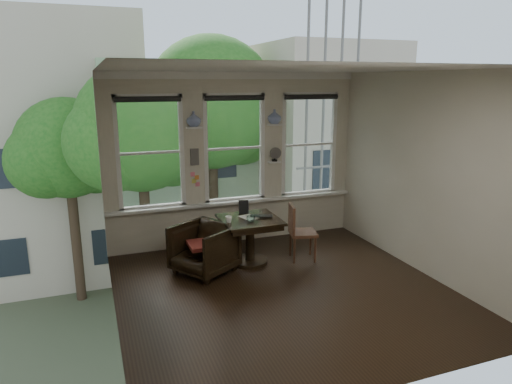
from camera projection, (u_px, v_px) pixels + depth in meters
name	position (u px, v px, depth m)	size (l,w,h in m)	color
ground	(284.00, 291.00, 6.36)	(4.50, 4.50, 0.00)	black
ceiling	(288.00, 69.00, 5.65)	(4.50, 4.50, 0.00)	silver
wall_back	(234.00, 159.00, 8.05)	(4.50, 4.50, 0.00)	beige
wall_front	(391.00, 242.00, 3.96)	(4.50, 4.50, 0.00)	beige
wall_left	(107.00, 202.00, 5.25)	(4.50, 4.50, 0.00)	beige
wall_right	(424.00, 175.00, 6.76)	(4.50, 4.50, 0.00)	beige
window_left	(150.00, 153.00, 7.52)	(1.10, 0.12, 1.90)	white
window_center	(234.00, 148.00, 8.01)	(1.10, 0.12, 1.90)	white
window_right	(308.00, 144.00, 8.50)	(1.10, 0.12, 1.90)	white
shelf_left	(194.00, 127.00, 7.58)	(0.26, 0.16, 0.03)	white
shelf_right	(274.00, 125.00, 8.07)	(0.26, 0.16, 0.03)	white
intercom	(194.00, 157.00, 7.72)	(0.14, 0.06, 0.28)	#59544F
sticky_notes	(195.00, 177.00, 7.81)	(0.16, 0.01, 0.24)	pink
desk_fan	(275.00, 157.00, 8.18)	(0.20, 0.20, 0.24)	#59544F
vase_left	(194.00, 119.00, 7.54)	(0.24, 0.24, 0.25)	silver
vase_right	(274.00, 117.00, 8.03)	(0.24, 0.24, 0.25)	silver
table	(250.00, 241.00, 7.25)	(0.90, 0.90, 0.75)	black
armchair_left	(204.00, 249.00, 6.90)	(0.81, 0.83, 0.76)	black
cushion_red	(204.00, 244.00, 6.88)	(0.45, 0.45, 0.06)	maroon
side_chair_right	(303.00, 232.00, 7.40)	(0.42, 0.42, 0.92)	#422217
laptop	(261.00, 217.00, 7.18)	(0.35, 0.23, 0.03)	black
mug	(229.00, 219.00, 6.95)	(0.11, 0.11, 0.10)	white
drinking_glass	(251.00, 219.00, 6.96)	(0.13, 0.13, 0.10)	white
tablet	(244.00, 207.00, 7.41)	(0.16, 0.02, 0.22)	black
papers	(249.00, 217.00, 7.22)	(0.22, 0.30, 0.00)	silver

